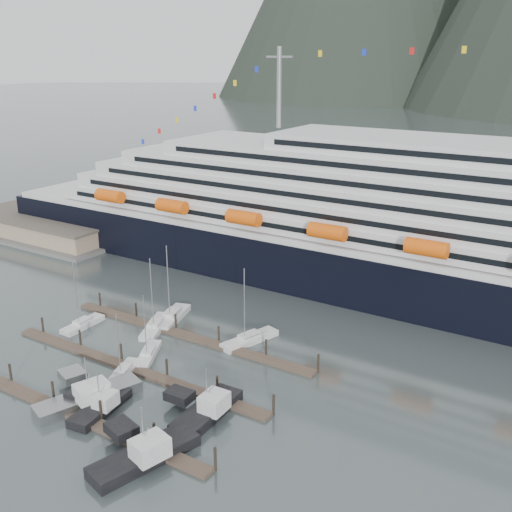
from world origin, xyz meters
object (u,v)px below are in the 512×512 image
object	(u,v)px
sailboat_c	(123,374)
sailboat_g	(250,340)
trawler_e	(206,409)
trawler_c	(88,395)
warehouse	(43,229)
sailboat_b	(148,355)
sailboat_a	(83,325)
trawler_b	(99,406)
trawler_d	(144,454)
cruise_ship	(466,242)
sailboat_f	(172,318)
sailboat_e	(156,327)

from	to	relation	value
sailboat_c	sailboat_g	size ratio (longest dim) A/B	0.79
trawler_e	trawler_c	bearing A→B (deg)	108.54
warehouse	sailboat_b	xyz separation A→B (m)	(66.42, -34.60, -1.86)
sailboat_c	sailboat_a	bearing A→B (deg)	45.28
trawler_b	trawler_d	bearing A→B (deg)	-118.16
sailboat_b	trawler_d	xyz separation A→B (m)	(16.56, -19.32, 0.59)
cruise_ship	trawler_c	bearing A→B (deg)	-118.95
warehouse	trawler_c	world-z (taller)	trawler_c
warehouse	sailboat_b	distance (m)	74.92
trawler_d	trawler_e	world-z (taller)	trawler_d
cruise_ship	sailboat_g	xyz separation A→B (m)	(-24.91, -34.95, -11.62)
sailboat_a	sailboat_f	distance (m)	15.38
sailboat_e	trawler_d	bearing A→B (deg)	-164.39
sailboat_f	sailboat_g	size ratio (longest dim) A/B	1.09
sailboat_g	trawler_c	distance (m)	28.01
sailboat_g	trawler_e	bearing A→B (deg)	-145.04
sailboat_a	sailboat_g	bearing A→B (deg)	-71.21
warehouse	trawler_c	xyz separation A→B (m)	(68.03, -48.50, -1.32)
sailboat_a	trawler_e	distance (m)	35.70
cruise_ship	trawler_c	xyz separation A→B (m)	(-33.99, -61.44, -11.11)
trawler_e	trawler_b	bearing A→B (deg)	116.46
sailboat_c	sailboat_g	xyz separation A→B (m)	(9.86, 18.97, 0.03)
warehouse	trawler_d	xyz separation A→B (m)	(82.98, -53.92, -1.27)
warehouse	cruise_ship	bearing A→B (deg)	7.23
sailboat_f	trawler_e	world-z (taller)	sailboat_f
sailboat_c	sailboat_f	size ratio (longest dim) A/B	0.72
trawler_b	sailboat_g	bearing A→B (deg)	-19.59
sailboat_a	warehouse	bearing A→B (deg)	54.89
cruise_ship	sailboat_a	xyz separation A→B (m)	(-52.51, -45.37, -11.63)
sailboat_e	trawler_b	bearing A→B (deg)	-179.00
cruise_ship	trawler_d	world-z (taller)	cruise_ship
sailboat_e	sailboat_a	bearing A→B (deg)	94.91
sailboat_c	sailboat_b	bearing A→B (deg)	-11.55
sailboat_c	trawler_b	world-z (taller)	sailboat_c
cruise_ship	sailboat_f	size ratio (longest dim) A/B	14.27
sailboat_e	trawler_e	distance (m)	28.16
sailboat_b	sailboat_f	world-z (taller)	sailboat_f
cruise_ship	trawler_c	distance (m)	71.09
warehouse	sailboat_c	world-z (taller)	sailboat_c
trawler_d	warehouse	bearing A→B (deg)	72.55
sailboat_b	trawler_e	world-z (taller)	sailboat_b
sailboat_e	trawler_d	size ratio (longest dim) A/B	0.99
cruise_ship	trawler_b	bearing A→B (deg)	-116.32
cruise_ship	trawler_c	world-z (taller)	cruise_ship
sailboat_c	trawler_d	xyz separation A→B (m)	(15.73, -12.95, 0.59)
sailboat_e	sailboat_g	xyz separation A→B (m)	(16.35, 4.38, -0.00)
trawler_b	trawler_e	bearing A→B (deg)	-69.28
trawler_b	trawler_c	size ratio (longest dim) A/B	0.68
sailboat_c	sailboat_g	world-z (taller)	sailboat_g
sailboat_a	sailboat_c	distance (m)	19.69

